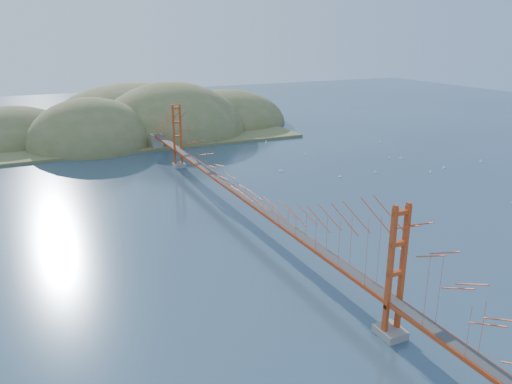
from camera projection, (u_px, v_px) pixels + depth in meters
name	position (u px, v px, depth m)	size (l,w,h in m)	color
ground	(244.00, 219.00, 67.56)	(320.00, 320.00, 0.00)	#2B4257
bridge	(243.00, 169.00, 65.55)	(2.20, 94.40, 12.00)	gray
far_headlands	(143.00, 130.00, 127.37)	(84.00, 58.00, 25.00)	olive
sailboat_16	(281.00, 170.00, 90.42)	(0.64, 0.64, 0.68)	white
sailboat_12	(266.00, 142.00, 113.44)	(0.61, 0.55, 0.68)	white
sailboat_17	(380.00, 142.00, 113.68)	(0.56, 0.49, 0.63)	white
sailboat_7	(305.00, 154.00, 102.24)	(0.66, 0.66, 0.71)	white
sailboat_1	(375.00, 172.00, 89.53)	(0.59, 0.59, 0.65)	white
sailboat_3	(340.00, 176.00, 86.73)	(0.53, 0.43, 0.62)	white
sailboat_4	(430.00, 172.00, 89.66)	(0.59, 0.59, 0.61)	white
sailboat_0	(402.00, 249.00, 58.00)	(0.51, 0.57, 0.65)	white
sailboat_8	(389.00, 157.00, 99.66)	(0.52, 0.45, 0.60)	white
sailboat_15	(401.00, 158.00, 99.32)	(0.66, 0.66, 0.71)	white
sailboat_extra_0	(444.00, 168.00, 92.19)	(0.60, 0.52, 0.69)	white
sailboat_extra_1	(480.00, 161.00, 96.60)	(0.62, 0.61, 0.69)	white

